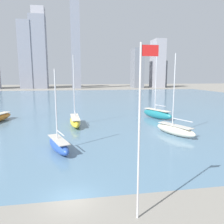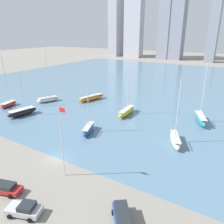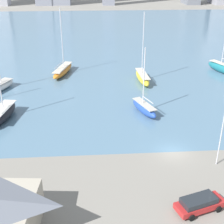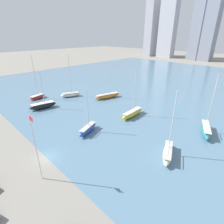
% 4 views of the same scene
% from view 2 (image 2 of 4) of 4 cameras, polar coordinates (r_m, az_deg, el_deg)
% --- Properties ---
extents(ground_plane, '(500.00, 500.00, 0.00)m').
position_cam_2_polar(ground_plane, '(43.32, -14.03, -11.70)').
color(ground_plane, gray).
extents(harbor_water, '(180.00, 140.00, 0.00)m').
position_cam_2_polar(harbor_water, '(101.40, 15.07, 6.69)').
color(harbor_water, slate).
rests_on(harbor_water, ground_plane).
extents(flag_pole, '(1.24, 0.14, 12.17)m').
position_cam_2_polar(flag_pole, '(35.21, -12.94, -7.15)').
color(flag_pole, silver).
rests_on(flag_pole, ground_plane).
extents(distant_city_skyline, '(170.74, 20.60, 73.45)m').
position_cam_2_polar(distant_city_skyline, '(199.67, 17.79, 20.93)').
color(distant_city_skyline, '#9E9EA8').
rests_on(distant_city_skyline, ground_plane).
extents(sailboat_yellow, '(2.55, 9.68, 14.16)m').
position_cam_2_polar(sailboat_yellow, '(62.79, 3.86, 0.19)').
color(sailboat_yellow, yellow).
rests_on(sailboat_yellow, harbor_water).
extents(sailboat_red, '(3.92, 6.83, 16.37)m').
position_cam_2_polar(sailboat_red, '(77.15, -25.46, 1.97)').
color(sailboat_red, '#B72828').
rests_on(sailboat_red, harbor_water).
extents(sailboat_white, '(5.49, 8.06, 16.31)m').
position_cam_2_polar(sailboat_white, '(77.80, -16.37, 3.28)').
color(sailboat_white, white).
rests_on(sailboat_white, harbor_water).
extents(sailboat_blue, '(4.09, 7.37, 10.97)m').
position_cam_2_polar(sailboat_blue, '(51.90, -6.18, -4.39)').
color(sailboat_blue, '#284CA8').
rests_on(sailboat_blue, harbor_water).
extents(sailboat_cream, '(4.96, 8.24, 13.74)m').
position_cam_2_polar(sailboat_cream, '(48.54, 16.20, -6.89)').
color(sailboat_cream, beige).
rests_on(sailboat_cream, harbor_water).
extents(sailboat_orange, '(4.86, 11.07, 14.33)m').
position_cam_2_polar(sailboat_orange, '(76.51, -5.39, 3.76)').
color(sailboat_orange, orange).
rests_on(sailboat_orange, harbor_water).
extents(sailboat_black, '(4.04, 8.97, 12.06)m').
position_cam_2_polar(sailboat_black, '(67.13, -22.38, -0.00)').
color(sailboat_black, black).
rests_on(sailboat_black, harbor_water).
extents(sailboat_teal, '(5.35, 9.22, 14.77)m').
position_cam_2_polar(sailboat_teal, '(61.42, 22.11, -1.64)').
color(sailboat_teal, '#1E757F').
rests_on(sailboat_teal, harbor_water).
extents(parked_suv_blue, '(4.59, 5.13, 1.88)m').
position_cam_2_polar(parked_suv_blue, '(29.84, 2.69, -25.72)').
color(parked_suv_blue, '#284293').
rests_on(parked_suv_blue, ground_plane).
extents(parked_wagon_red, '(5.46, 3.35, 1.57)m').
position_cam_2_polar(parked_wagon_red, '(37.63, -26.34, -17.23)').
color(parked_wagon_red, '#B22323').
rests_on(parked_wagon_red, ground_plane).
extents(parked_pickup_silver, '(4.99, 3.48, 1.70)m').
position_cam_2_polar(parked_pickup_silver, '(32.99, -21.84, -22.48)').
color(parked_pickup_silver, '#B7B7BC').
rests_on(parked_pickup_silver, ground_plane).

